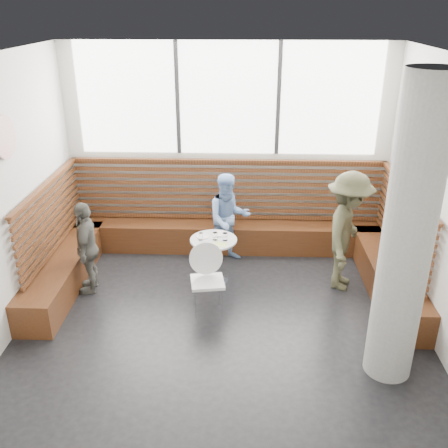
{
  "coord_description": "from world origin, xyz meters",
  "views": [
    {
      "loc": [
        0.23,
        -5.03,
        3.7
      ],
      "look_at": [
        0.0,
        1.0,
        1.0
      ],
      "focal_mm": 40.0,
      "sensor_mm": 36.0,
      "label": 1
    }
  ],
  "objects_px": {
    "cafe_chair": "(208,273)",
    "cafe_table": "(214,251)",
    "adult_man": "(347,232)",
    "child_left": "(87,247)",
    "concrete_column": "(408,238)",
    "child_back": "(228,218)"
  },
  "relations": [
    {
      "from": "cafe_chair",
      "to": "child_left",
      "type": "relative_size",
      "value": 0.69
    },
    {
      "from": "child_back",
      "to": "child_left",
      "type": "height_order",
      "value": "child_back"
    },
    {
      "from": "child_left",
      "to": "concrete_column",
      "type": "bearing_deg",
      "value": 60.04
    },
    {
      "from": "cafe_chair",
      "to": "adult_man",
      "type": "height_order",
      "value": "adult_man"
    },
    {
      "from": "child_back",
      "to": "child_left",
      "type": "xyz_separation_m",
      "value": [
        -1.89,
        -0.96,
        -0.04
      ]
    },
    {
      "from": "concrete_column",
      "to": "child_left",
      "type": "height_order",
      "value": "concrete_column"
    },
    {
      "from": "concrete_column",
      "to": "child_left",
      "type": "relative_size",
      "value": 2.44
    },
    {
      "from": "concrete_column",
      "to": "cafe_table",
      "type": "distance_m",
      "value": 2.92
    },
    {
      "from": "concrete_column",
      "to": "child_left",
      "type": "distance_m",
      "value": 4.12
    },
    {
      "from": "cafe_table",
      "to": "child_left",
      "type": "xyz_separation_m",
      "value": [
        -1.7,
        -0.28,
        0.17
      ]
    },
    {
      "from": "child_back",
      "to": "cafe_chair",
      "type": "bearing_deg",
      "value": -115.31
    },
    {
      "from": "adult_man",
      "to": "child_left",
      "type": "relative_size",
      "value": 1.29
    },
    {
      "from": "child_back",
      "to": "child_left",
      "type": "relative_size",
      "value": 1.06
    },
    {
      "from": "concrete_column",
      "to": "cafe_chair",
      "type": "distance_m",
      "value": 2.55
    },
    {
      "from": "concrete_column",
      "to": "cafe_table",
      "type": "height_order",
      "value": "concrete_column"
    },
    {
      "from": "concrete_column",
      "to": "child_left",
      "type": "bearing_deg",
      "value": 157.65
    },
    {
      "from": "concrete_column",
      "to": "cafe_chair",
      "type": "height_order",
      "value": "concrete_column"
    },
    {
      "from": "concrete_column",
      "to": "adult_man",
      "type": "xyz_separation_m",
      "value": [
        -0.18,
        1.76,
        -0.76
      ]
    },
    {
      "from": "cafe_chair",
      "to": "cafe_table",
      "type": "bearing_deg",
      "value": 78.1
    },
    {
      "from": "adult_man",
      "to": "child_back",
      "type": "height_order",
      "value": "adult_man"
    },
    {
      "from": "adult_man",
      "to": "child_left",
      "type": "xyz_separation_m",
      "value": [
        -3.52,
        -0.23,
        -0.19
      ]
    },
    {
      "from": "cafe_chair",
      "to": "adult_man",
      "type": "relative_size",
      "value": 0.54
    }
  ]
}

